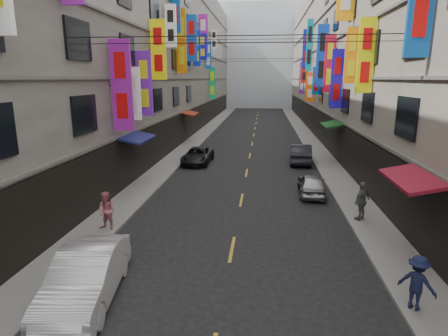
% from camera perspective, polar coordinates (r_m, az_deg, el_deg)
% --- Properties ---
extents(sidewalk_left, '(2.00, 90.00, 0.12)m').
position_cam_1_polar(sidewalk_left, '(38.38, -4.71, 3.96)').
color(sidewalk_left, slate).
rests_on(sidewalk_left, ground).
extents(sidewalk_right, '(2.00, 90.00, 0.12)m').
position_cam_1_polar(sidewalk_right, '(38.04, 13.39, 3.56)').
color(sidewalk_right, slate).
rests_on(sidewalk_right, ground).
extents(building_row_left, '(10.14, 90.00, 19.00)m').
position_cam_1_polar(building_row_left, '(39.54, -13.97, 17.61)').
color(building_row_left, gray).
rests_on(building_row_left, ground).
extents(building_row_right, '(10.14, 90.00, 19.00)m').
position_cam_1_polar(building_row_right, '(38.88, 23.37, 17.02)').
color(building_row_right, '#A29988').
rests_on(building_row_right, ground).
extents(haze_block, '(18.00, 8.00, 22.00)m').
position_cam_1_polar(haze_block, '(87.32, 5.53, 16.45)').
color(haze_block, silver).
rests_on(haze_block, ground).
extents(shop_signage, '(14.00, 55.00, 11.73)m').
position_cam_1_polar(shop_signage, '(30.09, 4.20, 18.65)').
color(shop_signage, '#0F54B2').
rests_on(shop_signage, ground).
extents(street_awnings, '(13.99, 35.20, 0.41)m').
position_cam_1_polar(street_awnings, '(21.58, -0.28, 4.49)').
color(street_awnings, '#165427').
rests_on(street_awnings, ground).
extents(overhead_cables, '(14.00, 38.04, 1.24)m').
position_cam_1_polar(overhead_cables, '(25.33, 3.75, 18.95)').
color(overhead_cables, black).
rests_on(overhead_cables, ground).
extents(lane_markings, '(0.12, 80.20, 0.01)m').
position_cam_1_polar(lane_markings, '(34.80, 4.14, 2.90)').
color(lane_markings, gold).
rests_on(lane_markings, ground).
extents(scooter_far_right, '(0.60, 1.79, 1.14)m').
position_cam_1_polar(scooter_far_right, '(21.82, 11.92, -2.60)').
color(scooter_far_right, black).
rests_on(scooter_far_right, ground).
extents(car_left_mid, '(2.26, 4.84, 1.54)m').
position_cam_1_polar(car_left_mid, '(11.99, -20.31, -15.30)').
color(car_left_mid, white).
rests_on(car_left_mid, ground).
extents(car_left_far, '(2.12, 4.39, 1.21)m').
position_cam_1_polar(car_left_far, '(28.81, -4.03, 1.89)').
color(car_left_far, black).
rests_on(car_left_far, ground).
extents(car_right_mid, '(1.64, 3.62, 1.20)m').
position_cam_1_polar(car_right_mid, '(21.53, 13.29, -2.44)').
color(car_right_mid, '#A8A8AD').
rests_on(car_right_mid, ground).
extents(car_right_far, '(1.87, 4.55, 1.47)m').
position_cam_1_polar(car_right_far, '(29.47, 11.60, 2.17)').
color(car_right_far, '#23232A').
rests_on(car_right_far, ground).
extents(pedestrian_lfar, '(0.89, 0.70, 1.64)m').
position_cam_1_polar(pedestrian_lfar, '(16.62, -17.42, -6.25)').
color(pedestrian_lfar, '#D06E7E').
rests_on(pedestrian_lfar, sidewalk_left).
extents(pedestrian_rnear, '(1.13, 1.04, 1.58)m').
position_cam_1_polar(pedestrian_rnear, '(11.99, 27.37, -15.25)').
color(pedestrian_rnear, '#151A3A').
rests_on(pedestrian_rnear, sidewalk_right).
extents(pedestrian_rfar, '(1.16, 1.15, 1.78)m').
position_cam_1_polar(pedestrian_rfar, '(18.00, 20.27, -4.73)').
color(pedestrian_rfar, slate).
rests_on(pedestrian_rfar, sidewalk_right).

